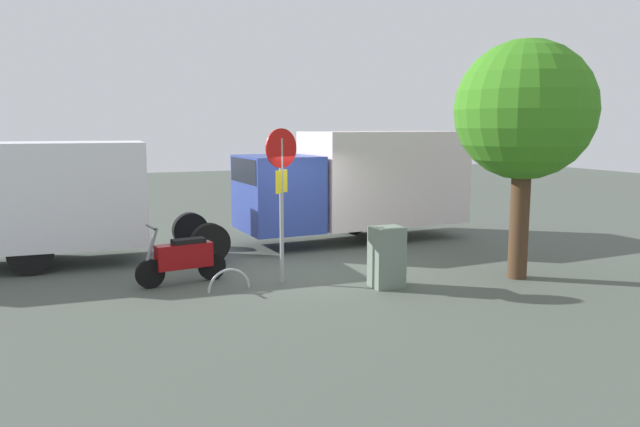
{
  "coord_description": "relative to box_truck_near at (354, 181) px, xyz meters",
  "views": [
    {
      "loc": [
        4.67,
        11.89,
        3.06
      ],
      "look_at": [
        -0.35,
        -0.8,
        1.09
      ],
      "focal_mm": 33.69,
      "sensor_mm": 36.0,
      "label": 1
    }
  ],
  "objects": [
    {
      "name": "ground_plane",
      "position": [
        2.08,
        2.72,
        -1.62
      ],
      "size": [
        60.0,
        60.0,
        0.0
      ],
      "primitive_type": "plane",
      "color": "#4A5249"
    },
    {
      "name": "box_truck_near",
      "position": [
        0.0,
        0.0,
        0.0
      ],
      "size": [
        7.86,
        2.69,
        2.94
      ],
      "rotation": [
        0.0,
        0.0,
        0.07
      ],
      "color": "black",
      "rests_on": "ground"
    },
    {
      "name": "box_truck_far",
      "position": [
        8.43,
        0.05,
        -0.08
      ],
      "size": [
        7.39,
        2.35,
        2.73
      ],
      "rotation": [
        0.0,
        0.0,
        -0.02
      ],
      "color": "black",
      "rests_on": "ground"
    },
    {
      "name": "motorcycle",
      "position": [
        5.0,
        2.9,
        -1.1
      ],
      "size": [
        1.8,
        0.63,
        1.2
      ],
      "rotation": [
        0.0,
        0.0,
        0.17
      ],
      "color": "black",
      "rests_on": "ground"
    },
    {
      "name": "stop_sign",
      "position": [
        3.18,
        3.56,
        0.4
      ],
      "size": [
        0.71,
        0.33,
        3.04
      ],
      "color": "#9E9EA3",
      "rests_on": "ground"
    },
    {
      "name": "street_tree",
      "position": [
        -1.42,
        4.94,
        1.74
      ],
      "size": [
        2.75,
        2.75,
        4.77
      ],
      "color": "#47301E",
      "rests_on": "ground"
    },
    {
      "name": "utility_cabinet",
      "position": [
        1.39,
        4.57,
        -1.04
      ],
      "size": [
        0.6,
        0.5,
        1.17
      ],
      "primitive_type": "cube",
      "rotation": [
        0.0,
        0.0,
        0.01
      ],
      "color": "slate",
      "rests_on": "ground"
    },
    {
      "name": "bike_rack_hoop",
      "position": [
        4.28,
        3.71,
        -1.62
      ],
      "size": [
        0.85,
        0.15,
        0.85
      ],
      "primitive_type": "torus",
      "rotation": [
        1.57,
        0.0,
        0.12
      ],
      "color": "#B7B7BC",
      "rests_on": "ground"
    }
  ]
}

